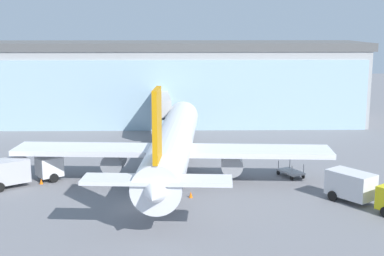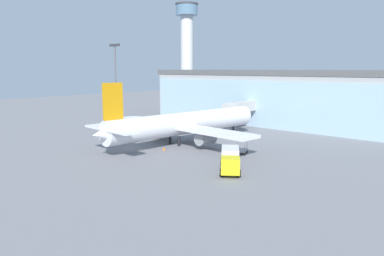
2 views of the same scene
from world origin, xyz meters
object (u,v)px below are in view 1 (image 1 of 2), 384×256
object	(u,v)px
jet_bridge	(161,104)
safety_cone_wingtip	(41,181)
safety_cone_nose	(191,195)
catering_truck	(21,170)
fuel_truck	(364,189)
airplane	(173,145)
baggage_cart	(291,172)

from	to	relation	value
jet_bridge	safety_cone_wingtip	bearing A→B (deg)	149.96
safety_cone_nose	jet_bridge	bearing A→B (deg)	98.06
catering_truck	safety_cone_wingtip	xyz separation A→B (m)	(1.85, 0.20, -1.19)
fuel_truck	airplane	bearing A→B (deg)	-154.37
jet_bridge	airplane	distance (m)	20.65
safety_cone_wingtip	jet_bridge	bearing A→B (deg)	64.43
fuel_truck	baggage_cart	size ratio (longest dim) A/B	2.22
catering_truck	safety_cone_nose	world-z (taller)	catering_truck
jet_bridge	safety_cone_nose	distance (m)	27.20
jet_bridge	catering_truck	xyz separation A→B (m)	(-12.54, -22.55, -2.95)
airplane	baggage_cart	world-z (taller)	airplane
jet_bridge	baggage_cart	bearing A→B (deg)	-149.72
jet_bridge	safety_cone_nose	world-z (taller)	jet_bridge
catering_truck	safety_cone_wingtip	distance (m)	2.21
safety_cone_nose	baggage_cart	bearing A→B (deg)	32.34
catering_truck	fuel_truck	world-z (taller)	same
catering_truck	baggage_cart	world-z (taller)	catering_truck
fuel_truck	safety_cone_wingtip	bearing A→B (deg)	-140.06
airplane	safety_cone_wingtip	size ratio (longest dim) A/B	63.99
airplane	safety_cone_wingtip	distance (m)	13.26
catering_truck	safety_cone_nose	bearing A→B (deg)	-48.84
airplane	fuel_truck	xyz separation A→B (m)	(16.46, -8.36, -1.97)
fuel_truck	safety_cone_wingtip	xyz separation A→B (m)	(-29.21, 6.53, -1.19)
airplane	fuel_truck	bearing A→B (deg)	-113.47
airplane	catering_truck	size ratio (longest dim) A/B	4.86
catering_truck	baggage_cart	size ratio (longest dim) A/B	2.25
airplane	baggage_cart	distance (m)	12.29
fuel_truck	baggage_cart	world-z (taller)	fuel_truck
baggage_cart	safety_cone_wingtip	distance (m)	24.77
fuel_truck	baggage_cart	bearing A→B (deg)	170.00
airplane	fuel_truck	distance (m)	18.57
jet_bridge	safety_cone_wingtip	distance (m)	25.12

